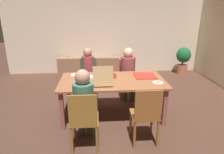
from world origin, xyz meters
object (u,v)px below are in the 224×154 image
Objects in this scene: chair_1 at (89,77)px; plate_3 at (80,86)px; chair_0 at (127,76)px; drinking_glass_1 at (110,72)px; person_1 at (88,70)px; chair_2 at (84,119)px; dining_table at (112,84)px; plate_1 at (91,77)px; chair_3 at (146,114)px; plate_0 at (158,82)px; person_0 at (128,69)px; potted_plant at (183,59)px; plate_2 at (76,75)px; couch at (89,69)px; drinking_glass_2 at (105,72)px; pizza_box_0 at (145,76)px; pizza_box_1 at (103,81)px; drinking_glass_0 at (115,76)px; person_2 at (84,102)px.

plate_3 is at bearing -94.48° from chair_1.
chair_0 is 7.90× the size of drinking_glass_1.
person_1 is 1.28× the size of chair_2.
dining_table is 10.04× the size of plate_1.
chair_3 is (0.95, -1.97, 0.02)m from chair_1.
drinking_glass_1 is at bearing 145.03° from plate_0.
person_0 reaches higher than potted_plant.
dining_table is 0.39m from drinking_glass_1.
plate_2 reaches higher than dining_table.
chair_0 is 0.49× the size of couch.
drinking_glass_2 is (0.59, -0.03, 0.06)m from plate_2.
pizza_box_0 is (0.68, 0.18, 0.09)m from dining_table.
drinking_glass_2 reaches higher than chair_0.
plate_3 is (-0.10, 0.76, 0.25)m from chair_2.
plate_3 is 0.23× the size of potted_plant.
drinking_glass_2 is (-0.58, 1.31, 0.30)m from chair_3.
plate_1 is (0.08, 1.26, 0.25)m from chair_2.
plate_3 is 0.11× the size of couch.
pizza_box_0 is at bearing -127.39° from potted_plant.
plate_3 is (-1.05, -1.16, 0.05)m from person_0.
pizza_box_0 is (0.23, -0.83, 0.28)m from chair_0.
chair_3 reaches higher than plate_3.
pizza_box_1 is at bearing 69.92° from chair_2.
pizza_box_0 is at bearing 19.70° from plate_3.
pizza_box_1 is 1.86× the size of plate_2.
drinking_glass_0 reaches higher than plate_1.
drinking_glass_1 is at bearing -52.61° from chair_1.
plate_2 is 0.13× the size of couch.
chair_3 reaches higher than drinking_glass_0.
chair_0 is 0.86m from drinking_glass_1.
plate_0 is at bearing -62.94° from couch.
person_1 reaches higher than drinking_glass_2.
plate_3 is 0.75m from drinking_glass_0.
pizza_box_0 is 3.17× the size of drinking_glass_2.
plate_1 is (-0.87, -0.66, 0.04)m from person_0.
drinking_glass_0 is at bearing 29.19° from plate_3.
potted_plant is (2.56, 2.24, -0.30)m from drinking_glass_1.
person_2 reaches higher than drinking_glass_0.
chair_0 reaches higher than plate_3.
person_1 is 6.01× the size of plate_3.
drinking_glass_1 is at bearing 109.16° from chair_3.
plate_1 is 0.33m from plate_2.
chair_0 reaches higher than drinking_glass_0.
chair_2 is 0.76× the size of person_2.
couch is (-1.38, 2.71, -0.51)m from plate_0.
plate_2 is (-1.17, -0.51, 0.04)m from person_0.
pizza_box_1 reaches higher than dining_table.
person_2 is 0.78m from pizza_box_1.
drinking_glass_2 is (0.47, 0.62, 0.06)m from plate_3.
drinking_glass_2 reaches higher than plate_3.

